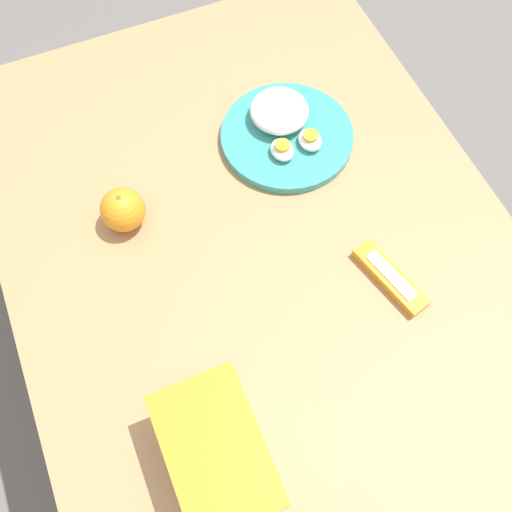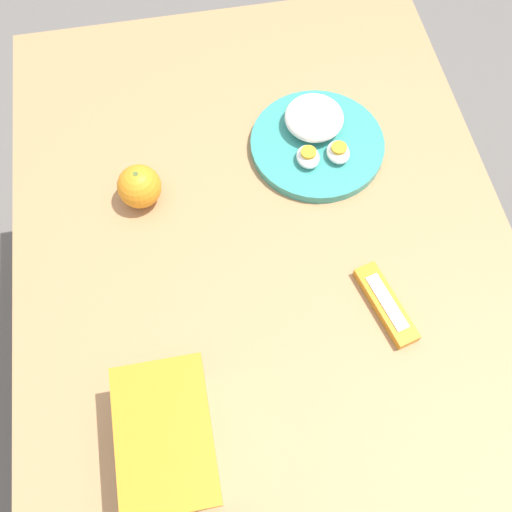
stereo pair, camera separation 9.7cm
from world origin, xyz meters
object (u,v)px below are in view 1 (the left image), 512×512
Objects in this scene: food_container at (217,456)px; candy_bar at (390,278)px; orange_fruit at (123,210)px; rice_plate at (285,129)px.

candy_bar is at bearing -66.72° from food_container.
orange_fruit is 0.33m from rice_plate.
orange_fruit reaches higher than candy_bar.
orange_fruit is 0.31× the size of rice_plate.
orange_fruit is at bearing 0.23° from food_container.
food_container is 1.32× the size of candy_bar.
rice_plate is (0.49, -0.32, -0.03)m from food_container.
candy_bar is (0.16, -0.36, -0.04)m from food_container.
rice_plate is 0.34m from candy_bar.
food_container is 0.59m from rice_plate.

